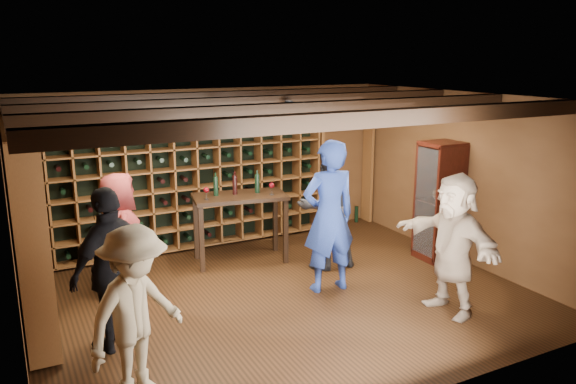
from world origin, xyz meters
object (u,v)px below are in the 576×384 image
guest_woman_black (112,269)px  guest_khaki (136,314)px  guest_red_floral (120,236)px  man_grey_suit (327,206)px  man_blue_shirt (329,217)px  guest_beige (453,244)px  display_cabinet (439,203)px  tasting_table (240,204)px

guest_woman_black → guest_khaki: (0.01, -1.01, -0.06)m
guest_red_floral → man_grey_suit: bearing=-96.4°
man_blue_shirt → guest_beige: bearing=132.1°
display_cabinet → guest_khaki: 5.05m
display_cabinet → guest_beige: size_ratio=1.03×
guest_red_floral → guest_woman_black: guest_woman_black is taller
display_cabinet → man_grey_suit: bearing=164.7°
display_cabinet → man_grey_suit: 1.74m
display_cabinet → guest_red_floral: (-4.50, 0.75, -0.05)m
display_cabinet → man_blue_shirt: (-2.07, -0.26, 0.14)m
man_grey_suit → guest_woman_black: bearing=19.9°
man_blue_shirt → man_grey_suit: (0.40, 0.71, -0.08)m
display_cabinet → man_blue_shirt: 2.09m
man_grey_suit → man_blue_shirt: bearing=63.6°
man_grey_suit → guest_beige: size_ratio=1.07×
guest_beige → guest_woman_black: bearing=-106.6°
tasting_table → guest_woman_black: bearing=-130.5°
guest_khaki → tasting_table: (2.13, 2.77, 0.08)m
guest_red_floral → guest_khaki: 2.30m
display_cabinet → tasting_table: display_cabinet is taller
guest_red_floral → guest_woman_black: size_ratio=0.93×
guest_red_floral → guest_khaki: (-0.31, -2.28, -0.00)m
display_cabinet → tasting_table: size_ratio=1.21×
man_blue_shirt → guest_khaki: 3.03m
man_blue_shirt → tasting_table: man_blue_shirt is taller
display_cabinet → guest_beige: bearing=-126.9°
man_blue_shirt → display_cabinet: bearing=-168.6°
guest_woman_black → man_blue_shirt: bearing=154.5°
guest_beige → tasting_table: size_ratio=1.18×
guest_khaki → tasting_table: bearing=21.0°
guest_red_floral → tasting_table: 1.88m
display_cabinet → guest_khaki: (-4.82, -1.52, -0.05)m
guest_woman_black → guest_khaki: size_ratio=1.08×
guest_woman_black → man_grey_suit: bearing=166.3°
guest_woman_black → tasting_table: (2.14, 1.75, 0.02)m
man_blue_shirt → man_grey_suit: bearing=-114.8°
tasting_table → guest_red_floral: bearing=-154.7°
guest_woman_black → guest_khaki: guest_woman_black is taller
guest_beige → display_cabinet: bearing=141.3°
guest_khaki → tasting_table: guest_khaki is taller
display_cabinet → guest_khaki: display_cabinet is taller
guest_woman_black → guest_beige: (3.71, -0.98, -0.02)m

